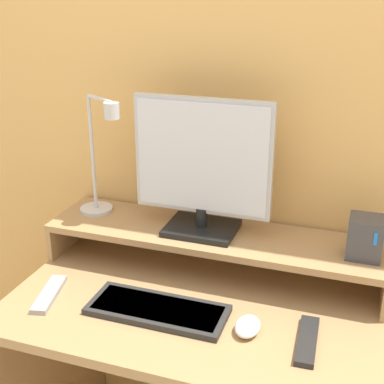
# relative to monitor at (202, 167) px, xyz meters

# --- Properties ---
(wall_back) EXTENTS (6.00, 0.05, 2.50)m
(wall_back) POSITION_rel_monitor_xyz_m (0.04, 0.17, 0.17)
(wall_back) COLOR #E5AD60
(wall_back) RESTS_ON ground_plane
(desk) EXTENTS (1.07, 0.66, 0.74)m
(desk) POSITION_rel_monitor_xyz_m (0.04, -0.20, -0.57)
(desk) COLOR #A87F51
(desk) RESTS_ON ground_plane
(monitor_shelf) EXTENTS (1.07, 0.26, 0.13)m
(monitor_shelf) POSITION_rel_monitor_xyz_m (0.04, 0.00, -0.23)
(monitor_shelf) COLOR #A87F51
(monitor_shelf) RESTS_ON desk
(monitor) EXTENTS (0.43, 0.18, 0.43)m
(monitor) POSITION_rel_monitor_xyz_m (0.00, 0.00, 0.00)
(monitor) COLOR black
(monitor) RESTS_ON monitor_shelf
(desk_lamp) EXTENTS (0.19, 0.15, 0.41)m
(desk_lamp) POSITION_rel_monitor_xyz_m (-0.35, 0.01, -0.03)
(desk_lamp) COLOR silver
(desk_lamp) RESTS_ON monitor_shelf
(router_dock) EXTENTS (0.10, 0.09, 0.12)m
(router_dock) POSITION_rel_monitor_xyz_m (0.49, -0.01, -0.15)
(router_dock) COLOR #3D3D42
(router_dock) RESTS_ON monitor_shelf
(keyboard) EXTENTS (0.39, 0.16, 0.02)m
(keyboard) POSITION_rel_monitor_xyz_m (-0.04, -0.29, -0.33)
(keyboard) COLOR #282828
(keyboard) RESTS_ON desk
(mouse) EXTENTS (0.07, 0.10, 0.03)m
(mouse) POSITION_rel_monitor_xyz_m (0.22, -0.29, -0.33)
(mouse) COLOR white
(mouse) RESTS_ON desk
(remote_control) EXTENTS (0.09, 0.20, 0.02)m
(remote_control) POSITION_rel_monitor_xyz_m (-0.37, -0.31, -0.34)
(remote_control) COLOR #99999E
(remote_control) RESTS_ON desk
(remote_secondary) EXTENTS (0.06, 0.20, 0.02)m
(remote_secondary) POSITION_rel_monitor_xyz_m (0.38, -0.29, -0.34)
(remote_secondary) COLOR black
(remote_secondary) RESTS_ON desk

